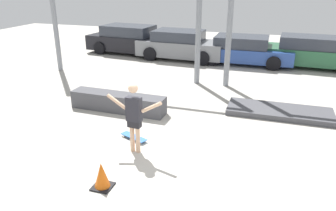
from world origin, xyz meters
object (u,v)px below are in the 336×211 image
object	(u,v)px
skateboarder	(134,114)
parked_car_green	(312,52)
grind_box	(118,102)
manual_pad	(279,111)
parked_car_black	(131,40)
parked_car_blue	(244,50)
traffic_cone	(102,176)
parked_car_grey	(181,45)
skateboard	(134,137)

from	to	relation	value
skateboarder	parked_car_green	xyz separation A→B (m)	(4.38, 9.43, -0.27)
grind_box	manual_pad	xyz separation A→B (m)	(4.60, 1.22, -0.19)
parked_car_black	parked_car_blue	xyz separation A→B (m)	(5.81, -0.37, -0.09)
manual_pad	traffic_cone	distance (m)	5.76
skateboarder	grind_box	xyz separation A→B (m)	(-1.48, 2.12, -0.66)
parked_car_black	parked_car_grey	size ratio (longest dim) A/B	1.12
manual_pad	parked_car_green	xyz separation A→B (m)	(1.26, 6.09, 0.58)
parked_car_blue	parked_car_grey	bearing A→B (deg)	-179.07
parked_car_black	traffic_cone	bearing A→B (deg)	-62.95
skateboarder	parked_car_blue	distance (m)	9.30
parked_car_blue	parked_car_black	bearing A→B (deg)	176.54
skateboarder	grind_box	bearing A→B (deg)	129.67
parked_car_green	traffic_cone	world-z (taller)	parked_car_green
parked_car_blue	traffic_cone	xyz separation A→B (m)	(-1.49, -10.65, -0.35)
manual_pad	traffic_cone	world-z (taller)	traffic_cone
skateboarder	grind_box	world-z (taller)	skateboarder
skateboard	grind_box	bearing A→B (deg)	150.26
skateboarder	manual_pad	bearing A→B (deg)	51.78
parked_car_blue	parked_car_green	world-z (taller)	parked_car_green
parked_car_black	traffic_cone	size ratio (longest dim) A/B	8.88
skateboard	traffic_cone	size ratio (longest dim) A/B	1.46
skateboarder	parked_car_grey	world-z (taller)	skateboarder
skateboard	parked_car_grey	size ratio (longest dim) A/B	0.18
traffic_cone	parked_car_grey	bearing A→B (deg)	98.05
manual_pad	traffic_cone	xyz separation A→B (m)	(-3.16, -4.81, 0.18)
parked_car_green	parked_car_blue	bearing A→B (deg)	-172.19
parked_car_blue	parked_car_green	bearing A→B (deg)	5.06
grind_box	parked_car_grey	bearing A→B (deg)	90.56
skateboard	manual_pad	world-z (taller)	manual_pad
parked_car_green	traffic_cone	size ratio (longest dim) A/B	8.71
manual_pad	skateboard	bearing A→B (deg)	-140.49
parked_car_grey	parked_car_black	bearing A→B (deg)	174.24
skateboarder	skateboard	size ratio (longest dim) A/B	2.10
grind_box	parked_car_green	xyz separation A→B (m)	(5.86, 7.31, 0.39)
parked_car_grey	skateboarder	bearing A→B (deg)	-77.87
skateboard	traffic_cone	world-z (taller)	traffic_cone
parked_car_grey	manual_pad	bearing A→B (deg)	-48.68
traffic_cone	parked_car_blue	bearing A→B (deg)	82.04
parked_car_green	parked_car_black	bearing A→B (deg)	-177.85
parked_car_green	skateboarder	bearing A→B (deg)	-111.94
skateboard	parked_car_grey	xyz separation A→B (m)	(-1.27, 8.60, 0.61)
skateboard	parked_car_blue	world-z (taller)	parked_car_blue
skateboarder	manual_pad	xyz separation A→B (m)	(3.12, 3.34, -0.85)
grind_box	parked_car_black	world-z (taller)	parked_car_black
skateboard	parked_car_green	bearing A→B (deg)	85.50
grind_box	parked_car_grey	world-z (taller)	parked_car_grey
manual_pad	parked_car_grey	size ratio (longest dim) A/B	0.70
manual_pad	parked_car_black	xyz separation A→B (m)	(-7.48, 6.21, 0.62)
parked_car_grey	parked_car_blue	xyz separation A→B (m)	(2.99, 0.04, -0.06)
grind_box	parked_car_green	size ratio (longest dim) A/B	0.63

